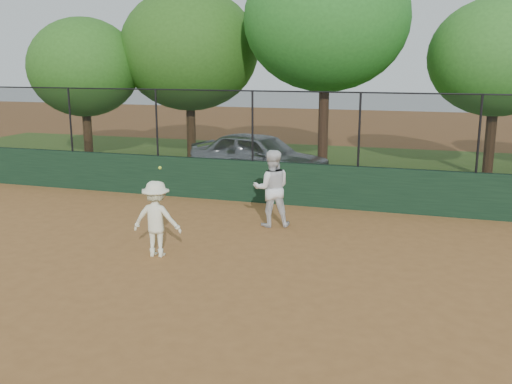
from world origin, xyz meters
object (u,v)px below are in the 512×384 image
(parked_car, at_px, (259,157))
(player_main, at_px, (157,219))
(tree_2, at_px, (326,19))
(tree_1, at_px, (189,50))
(player_second, at_px, (272,188))
(tree_0, at_px, (83,68))
(tree_3, at_px, (498,57))

(parked_car, distance_m, player_main, 8.05)
(player_main, height_order, tree_2, tree_2)
(tree_1, bearing_deg, player_main, -69.73)
(player_main, distance_m, tree_2, 11.05)
(player_second, height_order, tree_2, tree_2)
(parked_car, xyz_separation_m, player_main, (0.26, -8.04, -0.04))
(parked_car, relative_size, player_second, 2.59)
(parked_car, xyz_separation_m, tree_2, (1.82, 1.89, 4.56))
(player_second, distance_m, tree_0, 11.93)
(tree_1, relative_size, tree_2, 0.87)
(tree_0, xyz_separation_m, tree_2, (9.44, 0.47, 1.64))
(parked_car, distance_m, tree_2, 5.26)
(tree_0, xyz_separation_m, tree_3, (15.09, 1.41, 0.36))
(player_second, xyz_separation_m, player_main, (-1.65, -2.88, -0.15))
(parked_car, relative_size, tree_1, 0.72)
(player_second, relative_size, tree_0, 0.33)
(player_second, height_order, tree_0, tree_0)
(parked_car, height_order, player_main, player_main)
(player_main, bearing_deg, player_second, 60.09)
(player_second, bearing_deg, tree_0, -54.81)
(tree_0, bearing_deg, player_second, -34.62)
(parked_car, bearing_deg, tree_3, -54.75)
(parked_car, height_order, tree_0, tree_0)
(tree_2, height_order, tree_3, tree_2)
(player_main, relative_size, tree_3, 0.32)
(tree_1, bearing_deg, tree_0, -157.93)
(player_second, bearing_deg, player_main, 39.89)
(parked_car, height_order, tree_2, tree_2)
(tree_0, relative_size, tree_1, 0.83)
(parked_car, bearing_deg, tree_0, 94.00)
(parked_car, bearing_deg, tree_1, 66.59)
(player_second, distance_m, tree_3, 10.24)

